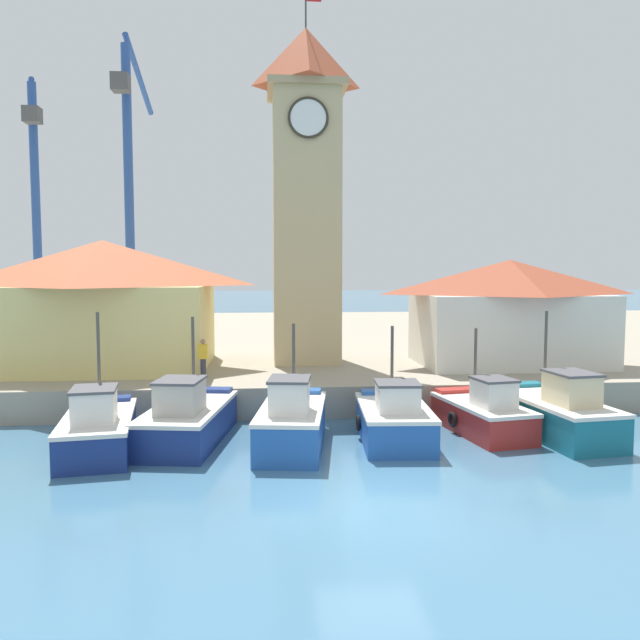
{
  "coord_description": "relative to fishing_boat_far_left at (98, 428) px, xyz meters",
  "views": [
    {
      "loc": [
        -2.35,
        -13.74,
        5.48
      ],
      "look_at": [
        -0.26,
        10.66,
        3.5
      ],
      "focal_mm": 35.0,
      "sensor_mm": 36.0,
      "label": 1
    }
  ],
  "objects": [
    {
      "name": "ground_plane",
      "position": [
        7.45,
        -5.2,
        -0.72
      ],
      "size": [
        300.0,
        300.0,
        0.0
      ],
      "primitive_type": "plane",
      "color": "teal"
    },
    {
      "name": "quay_wharf",
      "position": [
        7.45,
        23.45,
        -0.12
      ],
      "size": [
        120.0,
        40.0,
        1.19
      ],
      "primitive_type": "cube",
      "color": "#9E937F",
      "rests_on": "ground"
    },
    {
      "name": "fishing_boat_far_left",
      "position": [
        0.0,
        0.0,
        0.0
      ],
      "size": [
        2.68,
        5.04,
        4.18
      ],
      "color": "navy",
      "rests_on": "ground"
    },
    {
      "name": "fishing_boat_left_outer",
      "position": [
        2.57,
        0.85,
        0.03
      ],
      "size": [
        2.9,
        5.47,
        3.95
      ],
      "color": "navy",
      "rests_on": "ground"
    },
    {
      "name": "fishing_boat_left_inner",
      "position": [
        5.84,
        -0.02,
        0.08
      ],
      "size": [
        2.53,
        4.98,
        3.79
      ],
      "color": "#2356A8",
      "rests_on": "ground"
    },
    {
      "name": "fishing_boat_mid_left",
      "position": [
        9.13,
        0.4,
        0.0
      ],
      "size": [
        2.42,
        4.49,
        3.65
      ],
      "color": "#2356A8",
      "rests_on": "ground"
    },
    {
      "name": "fishing_boat_center",
      "position": [
        12.28,
        1.06,
        -0.03
      ],
      "size": [
        2.56,
        4.44,
        3.5
      ],
      "color": "#AD2823",
      "rests_on": "ground"
    },
    {
      "name": "fishing_boat_mid_right",
      "position": [
        14.54,
        0.49,
        0.07
      ],
      "size": [
        2.67,
        5.33,
        4.1
      ],
      "color": "#196B7F",
      "rests_on": "ground"
    },
    {
      "name": "clock_tower",
      "position": [
        6.92,
        9.84,
        8.44
      ],
      "size": [
        3.49,
        3.49,
        16.71
      ],
      "color": "tan",
      "rests_on": "quay_wharf"
    },
    {
      "name": "warehouse_left",
      "position": [
        -2.02,
        8.96,
        3.33
      ],
      "size": [
        9.39,
        7.13,
        5.57
      ],
      "color": "#E5D17A",
      "rests_on": "quay_wharf"
    },
    {
      "name": "warehouse_right",
      "position": [
        16.01,
        8.32,
        2.91
      ],
      "size": [
        8.44,
        5.48,
        4.73
      ],
      "color": "silver",
      "rests_on": "quay_wharf"
    },
    {
      "name": "port_crane_near",
      "position": [
        -3.22,
        20.46,
        7.43
      ],
      "size": [
        2.0,
        8.34,
        18.48
      ],
      "color": "navy",
      "rests_on": "quay_wharf"
    },
    {
      "name": "port_crane_far",
      "position": [
        -10.22,
        24.57,
        7.03
      ],
      "size": [
        3.78,
        9.7,
        16.89
      ],
      "color": "navy",
      "rests_on": "quay_wharf"
    },
    {
      "name": "dock_worker_near_tower",
      "position": [
        2.62,
        5.27,
        1.32
      ],
      "size": [
        0.34,
        0.22,
        1.62
      ],
      "color": "#33333D",
      "rests_on": "quay_wharf"
    }
  ]
}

